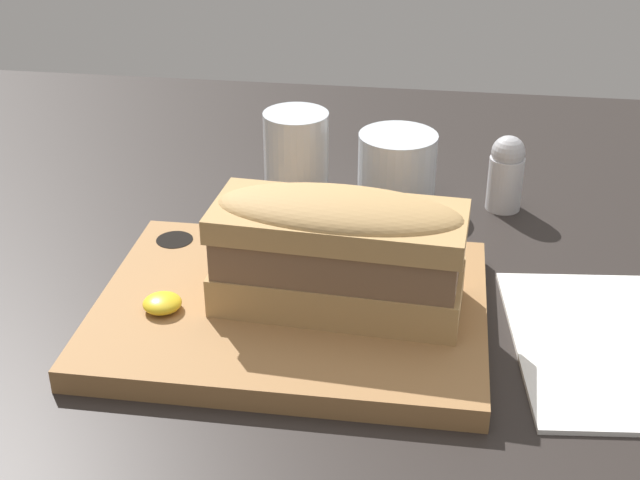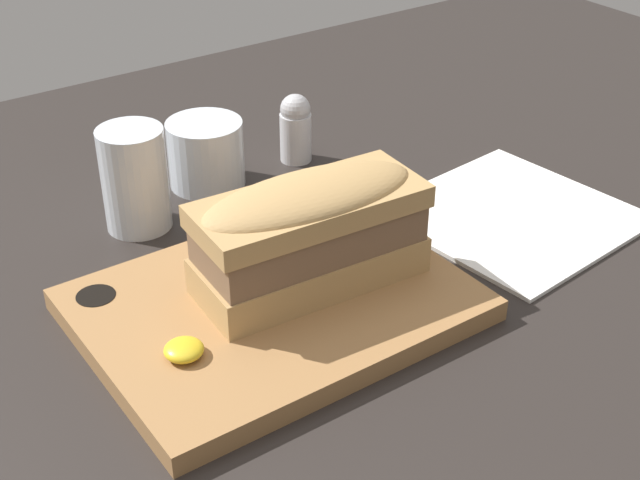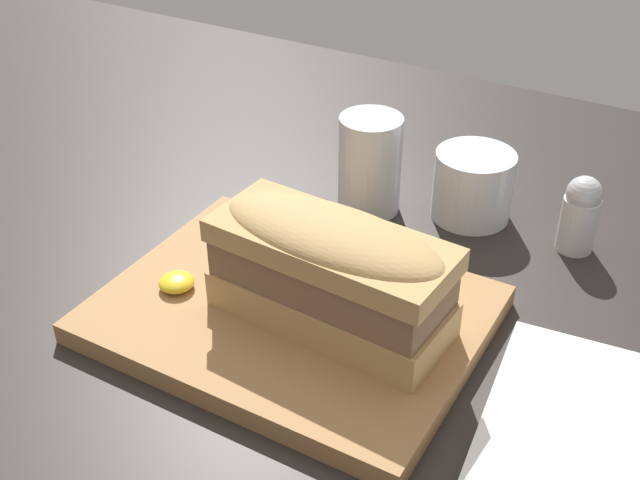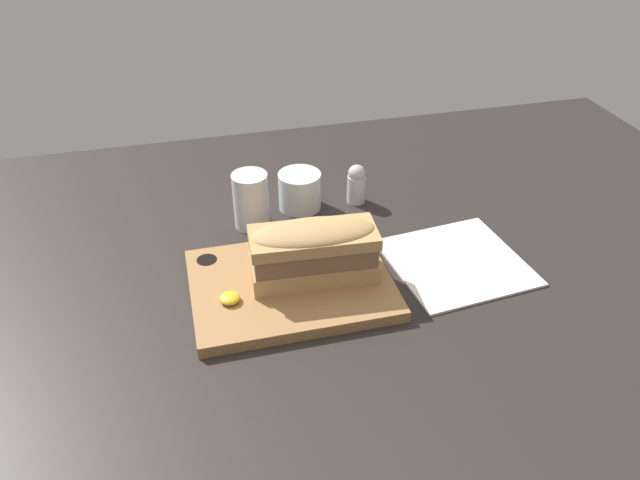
# 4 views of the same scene
# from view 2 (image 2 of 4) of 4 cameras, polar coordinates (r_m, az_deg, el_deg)

# --- Properties ---
(dining_table) EXTENTS (1.82, 1.12, 0.02)m
(dining_table) POSITION_cam_2_polar(r_m,az_deg,el_deg) (0.72, -4.82, -6.13)
(dining_table) COLOR #282321
(dining_table) RESTS_ON ground
(serving_board) EXTENTS (0.30, 0.23, 0.02)m
(serving_board) POSITION_cam_2_polar(r_m,az_deg,el_deg) (0.72, -3.03, -4.18)
(serving_board) COLOR #9E7042
(serving_board) RESTS_ON dining_table
(sandwich) EXTENTS (0.19, 0.09, 0.09)m
(sandwich) POSITION_cam_2_polar(r_m,az_deg,el_deg) (0.70, -0.51, 0.59)
(sandwich) COLOR tan
(sandwich) RESTS_ON serving_board
(mustard_dollop) EXTENTS (0.03, 0.03, 0.01)m
(mustard_dollop) POSITION_cam_2_polar(r_m,az_deg,el_deg) (0.66, -8.71, -6.96)
(mustard_dollop) COLOR gold
(mustard_dollop) RESTS_ON serving_board
(water_glass) EXTENTS (0.06, 0.06, 0.10)m
(water_glass) POSITION_cam_2_polar(r_m,az_deg,el_deg) (0.84, -11.74, 3.45)
(water_glass) COLOR silver
(water_glass) RESTS_ON dining_table
(wine_glass) EXTENTS (0.08, 0.08, 0.07)m
(wine_glass) POSITION_cam_2_polar(r_m,az_deg,el_deg) (0.91, -7.31, 5.38)
(wine_glass) COLOR silver
(wine_glass) RESTS_ON dining_table
(napkin) EXTENTS (0.22, 0.22, 0.00)m
(napkin) POSITION_cam_2_polar(r_m,az_deg,el_deg) (0.87, 12.00, 1.65)
(napkin) COLOR white
(napkin) RESTS_ON dining_table
(salt_shaker) EXTENTS (0.03, 0.03, 0.07)m
(salt_shaker) POSITION_cam_2_polar(r_m,az_deg,el_deg) (0.95, -1.58, 7.22)
(salt_shaker) COLOR silver
(salt_shaker) RESTS_ON dining_table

